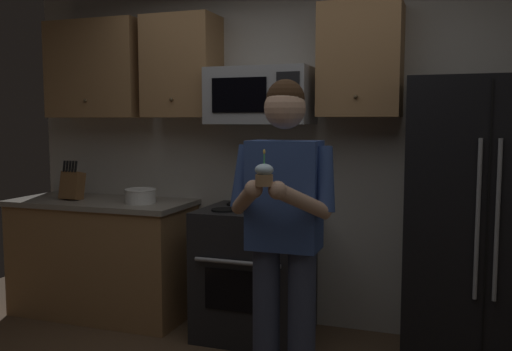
{
  "coord_description": "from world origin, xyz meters",
  "views": [
    {
      "loc": [
        1.15,
        -2.31,
        1.54
      ],
      "look_at": [
        0.16,
        0.49,
        1.25
      ],
      "focal_mm": 38.95,
      "sensor_mm": 36.0,
      "label": 1
    }
  ],
  "objects_px": {
    "cupcake": "(264,174)",
    "refrigerator": "(483,226)",
    "bowl_large_white": "(140,196)",
    "person": "(284,224)",
    "microwave": "(261,96)",
    "oven_range": "(255,272)",
    "knife_block": "(72,185)"
  },
  "relations": [
    {
      "from": "person",
      "to": "cupcake",
      "type": "xyz_separation_m",
      "value": [
        0.0,
        -0.33,
        0.3
      ]
    },
    {
      "from": "bowl_large_white",
      "to": "person",
      "type": "height_order",
      "value": "person"
    },
    {
      "from": "microwave",
      "to": "cupcake",
      "type": "relative_size",
      "value": 4.26
    },
    {
      "from": "oven_range",
      "to": "bowl_large_white",
      "type": "relative_size",
      "value": 3.9
    },
    {
      "from": "microwave",
      "to": "bowl_large_white",
      "type": "relative_size",
      "value": 3.09
    },
    {
      "from": "knife_block",
      "to": "cupcake",
      "type": "xyz_separation_m",
      "value": [
        2.0,
        -1.18,
        0.26
      ]
    },
    {
      "from": "refrigerator",
      "to": "person",
      "type": "bearing_deg",
      "value": -140.88
    },
    {
      "from": "microwave",
      "to": "knife_block",
      "type": "distance_m",
      "value": 1.69
    },
    {
      "from": "refrigerator",
      "to": "bowl_large_white",
      "type": "distance_m",
      "value": 2.42
    },
    {
      "from": "knife_block",
      "to": "cupcake",
      "type": "height_order",
      "value": "cupcake"
    },
    {
      "from": "oven_range",
      "to": "cupcake",
      "type": "distance_m",
      "value": 1.54
    },
    {
      "from": "person",
      "to": "bowl_large_white",
      "type": "bearing_deg",
      "value": 148.44
    },
    {
      "from": "oven_range",
      "to": "knife_block",
      "type": "height_order",
      "value": "knife_block"
    },
    {
      "from": "microwave",
      "to": "cupcake",
      "type": "height_order",
      "value": "microwave"
    },
    {
      "from": "knife_block",
      "to": "person",
      "type": "height_order",
      "value": "person"
    },
    {
      "from": "knife_block",
      "to": "bowl_large_white",
      "type": "height_order",
      "value": "knife_block"
    },
    {
      "from": "cupcake",
      "to": "oven_range",
      "type": "bearing_deg",
      "value": 111.32
    },
    {
      "from": "microwave",
      "to": "person",
      "type": "distance_m",
      "value": 1.32
    },
    {
      "from": "knife_block",
      "to": "cupcake",
      "type": "relative_size",
      "value": 1.84
    },
    {
      "from": "oven_range",
      "to": "knife_block",
      "type": "xyz_separation_m",
      "value": [
        -1.53,
        -0.03,
        0.57
      ]
    },
    {
      "from": "oven_range",
      "to": "knife_block",
      "type": "bearing_deg",
      "value": -178.89
    },
    {
      "from": "cupcake",
      "to": "person",
      "type": "bearing_deg",
      "value": 90.0
    },
    {
      "from": "cupcake",
      "to": "refrigerator",
      "type": "bearing_deg",
      "value": 48.56
    },
    {
      "from": "oven_range",
      "to": "refrigerator",
      "type": "height_order",
      "value": "refrigerator"
    },
    {
      "from": "microwave",
      "to": "refrigerator",
      "type": "height_order",
      "value": "microwave"
    },
    {
      "from": "knife_block",
      "to": "person",
      "type": "distance_m",
      "value": 2.18
    },
    {
      "from": "refrigerator",
      "to": "bowl_large_white",
      "type": "height_order",
      "value": "refrigerator"
    },
    {
      "from": "bowl_large_white",
      "to": "person",
      "type": "relative_size",
      "value": 0.14
    },
    {
      "from": "person",
      "to": "knife_block",
      "type": "bearing_deg",
      "value": 157.08
    },
    {
      "from": "microwave",
      "to": "knife_block",
      "type": "relative_size",
      "value": 2.31
    },
    {
      "from": "refrigerator",
      "to": "cupcake",
      "type": "bearing_deg",
      "value": -131.44
    },
    {
      "from": "microwave",
      "to": "person",
      "type": "height_order",
      "value": "microwave"
    }
  ]
}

